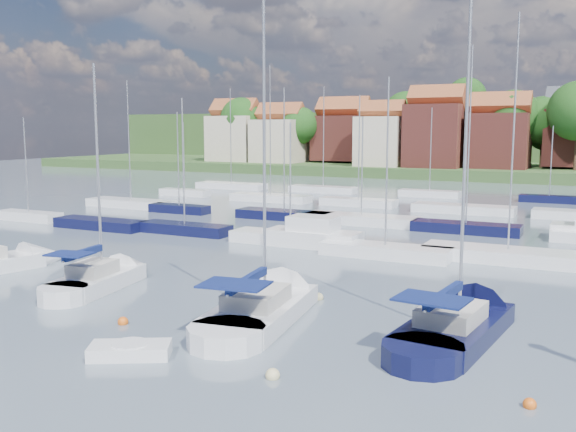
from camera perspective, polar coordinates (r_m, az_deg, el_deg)
The scene contains 12 objects.
ground at distance 64.27m, azimuth 13.95°, elevation -0.10°, with size 260.00×260.00×0.00m, color #4E5C6B.
sailboat_left at distance 37.14m, azimuth -15.75°, elevation -5.34°, with size 4.03×9.77×13.00m.
sailboat_centre at distance 30.81m, azimuth -1.40°, elevation -7.78°, with size 4.83×12.40×16.39m.
sailboat_navy at distance 29.03m, azimuth 15.48°, elevation -9.05°, with size 4.29×11.90×16.12m.
sailboat_far at distance 43.27m, azimuth -23.93°, elevation -3.90°, with size 4.81×10.10×13.03m.
tender at distance 25.62m, azimuth -13.87°, elevation -11.54°, with size 3.32×2.71×0.65m.
buoy_c at distance 29.79m, azimuth -14.45°, elevation -9.29°, with size 0.47×0.47×0.47m, color #D85914.
buoy_d at distance 23.05m, azimuth -1.38°, elevation -14.21°, with size 0.51×0.51×0.51m, color beige.
buoy_e at distance 32.87m, azimuth 2.74°, elevation -7.42°, with size 0.49×0.49×0.49m, color beige.
buoy_f at distance 22.19m, azimuth 20.67°, elevation -15.64°, with size 0.43×0.43×0.43m, color #D85914.
marina_field at distance 59.12m, azimuth 14.74°, elevation -0.39°, with size 79.62×41.41×15.93m.
far_shore_town at distance 155.35m, azimuth 22.34°, elevation 5.80°, with size 212.46×90.00×22.27m.
Camera 1 is at (13.62, -22.21, 8.67)m, focal length 40.00 mm.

